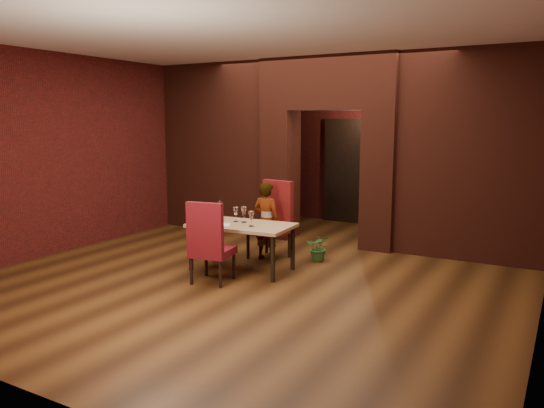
{
  "coord_description": "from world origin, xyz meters",
  "views": [
    {
      "loc": [
        3.68,
        -6.46,
        2.14
      ],
      "look_at": [
        0.01,
        0.0,
        0.96
      ],
      "focal_mm": 35.0,
      "sensor_mm": 36.0,
      "label": 1
    }
  ],
  "objects_px": {
    "chair_near": "(213,241)",
    "wine_glass_b": "(244,215)",
    "chair_far": "(269,220)",
    "wine_glass_a": "(236,214)",
    "water_bottle": "(220,210)",
    "potted_plant": "(319,248)",
    "wine_bucket": "(211,212)",
    "wine_glass_c": "(251,219)",
    "person_seated": "(266,221)",
    "dining_table": "(242,247)"
  },
  "relations": [
    {
      "from": "person_seated",
      "to": "wine_glass_c",
      "type": "relative_size",
      "value": 5.67
    },
    {
      "from": "wine_bucket",
      "to": "potted_plant",
      "type": "relative_size",
      "value": 0.59
    },
    {
      "from": "wine_glass_a",
      "to": "wine_glass_b",
      "type": "relative_size",
      "value": 0.93
    },
    {
      "from": "wine_glass_a",
      "to": "wine_glass_b",
      "type": "height_order",
      "value": "wine_glass_b"
    },
    {
      "from": "chair_far",
      "to": "chair_near",
      "type": "distance_m",
      "value": 1.43
    },
    {
      "from": "person_seated",
      "to": "wine_glass_a",
      "type": "distance_m",
      "value": 0.64
    },
    {
      "from": "chair_near",
      "to": "potted_plant",
      "type": "bearing_deg",
      "value": -124.99
    },
    {
      "from": "wine_bucket",
      "to": "dining_table",
      "type": "bearing_deg",
      "value": 1.15
    },
    {
      "from": "chair_near",
      "to": "person_seated",
      "type": "bearing_deg",
      "value": -100.97
    },
    {
      "from": "person_seated",
      "to": "wine_glass_b",
      "type": "relative_size",
      "value": 5.3
    },
    {
      "from": "chair_near",
      "to": "water_bottle",
      "type": "xyz_separation_m",
      "value": [
        -0.4,
        0.75,
        0.27
      ]
    },
    {
      "from": "dining_table",
      "to": "potted_plant",
      "type": "distance_m",
      "value": 1.26
    },
    {
      "from": "wine_glass_a",
      "to": "wine_glass_b",
      "type": "bearing_deg",
      "value": 5.86
    },
    {
      "from": "person_seated",
      "to": "wine_glass_a",
      "type": "bearing_deg",
      "value": 74.69
    },
    {
      "from": "wine_glass_b",
      "to": "wine_glass_c",
      "type": "bearing_deg",
      "value": -38.67
    },
    {
      "from": "chair_near",
      "to": "wine_glass_b",
      "type": "relative_size",
      "value": 4.83
    },
    {
      "from": "potted_plant",
      "to": "wine_bucket",
      "type": "bearing_deg",
      "value": -142.36
    },
    {
      "from": "chair_far",
      "to": "water_bottle",
      "type": "height_order",
      "value": "chair_far"
    },
    {
      "from": "water_bottle",
      "to": "chair_near",
      "type": "bearing_deg",
      "value": -61.95
    },
    {
      "from": "wine_glass_a",
      "to": "potted_plant",
      "type": "distance_m",
      "value": 1.41
    },
    {
      "from": "person_seated",
      "to": "chair_near",
      "type": "bearing_deg",
      "value": 88.88
    },
    {
      "from": "dining_table",
      "to": "potted_plant",
      "type": "bearing_deg",
      "value": 48.24
    },
    {
      "from": "dining_table",
      "to": "wine_glass_a",
      "type": "xyz_separation_m",
      "value": [
        -0.16,
        0.09,
        0.44
      ]
    },
    {
      "from": "wine_bucket",
      "to": "person_seated",
      "type": "bearing_deg",
      "value": 52.16
    },
    {
      "from": "person_seated",
      "to": "potted_plant",
      "type": "distance_m",
      "value": 0.91
    },
    {
      "from": "chair_far",
      "to": "water_bottle",
      "type": "distance_m",
      "value": 0.84
    },
    {
      "from": "wine_glass_a",
      "to": "person_seated",
      "type": "bearing_deg",
      "value": 74.18
    },
    {
      "from": "chair_near",
      "to": "wine_bucket",
      "type": "height_order",
      "value": "chair_near"
    },
    {
      "from": "dining_table",
      "to": "wine_bucket",
      "type": "height_order",
      "value": "wine_bucket"
    },
    {
      "from": "wine_glass_b",
      "to": "water_bottle",
      "type": "bearing_deg",
      "value": -176.92
    },
    {
      "from": "chair_far",
      "to": "wine_glass_b",
      "type": "distance_m",
      "value": 0.69
    },
    {
      "from": "person_seated",
      "to": "wine_bucket",
      "type": "xyz_separation_m",
      "value": [
        -0.54,
        -0.7,
        0.2
      ]
    },
    {
      "from": "chair_far",
      "to": "wine_glass_c",
      "type": "xyz_separation_m",
      "value": [
        0.22,
        -0.86,
        0.18
      ]
    },
    {
      "from": "wine_glass_b",
      "to": "potted_plant",
      "type": "distance_m",
      "value": 1.32
    },
    {
      "from": "wine_bucket",
      "to": "water_bottle",
      "type": "xyz_separation_m",
      "value": [
        0.1,
        0.09,
        0.02
      ]
    },
    {
      "from": "person_seated",
      "to": "wine_bucket",
      "type": "relative_size",
      "value": 4.94
    },
    {
      "from": "person_seated",
      "to": "water_bottle",
      "type": "relative_size",
      "value": 4.11
    },
    {
      "from": "chair_far",
      "to": "potted_plant",
      "type": "relative_size",
      "value": 2.88
    },
    {
      "from": "chair_far",
      "to": "chair_near",
      "type": "xyz_separation_m",
      "value": [
        -0.03,
        -1.43,
        -0.05
      ]
    },
    {
      "from": "wine_glass_b",
      "to": "potted_plant",
      "type": "bearing_deg",
      "value": 48.2
    },
    {
      "from": "wine_glass_a",
      "to": "wine_glass_c",
      "type": "height_order",
      "value": "same"
    },
    {
      "from": "chair_near",
      "to": "wine_glass_b",
      "type": "height_order",
      "value": "chair_near"
    },
    {
      "from": "wine_glass_c",
      "to": "potted_plant",
      "type": "bearing_deg",
      "value": 63.23
    },
    {
      "from": "wine_glass_a",
      "to": "chair_near",
      "type": "bearing_deg",
      "value": -80.24
    },
    {
      "from": "dining_table",
      "to": "chair_far",
      "type": "height_order",
      "value": "chair_far"
    },
    {
      "from": "chair_far",
      "to": "wine_glass_a",
      "type": "distance_m",
      "value": 0.72
    },
    {
      "from": "chair_near",
      "to": "wine_glass_a",
      "type": "height_order",
      "value": "chair_near"
    },
    {
      "from": "water_bottle",
      "to": "person_seated",
      "type": "bearing_deg",
      "value": 54.04
    },
    {
      "from": "chair_near",
      "to": "water_bottle",
      "type": "height_order",
      "value": "chair_near"
    },
    {
      "from": "chair_far",
      "to": "potted_plant",
      "type": "bearing_deg",
      "value": 25.1
    }
  ]
}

